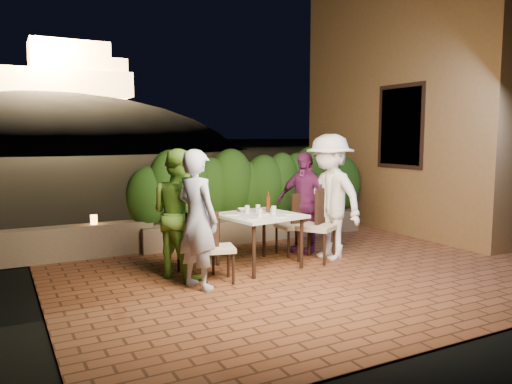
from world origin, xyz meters
TOP-DOWN VIEW (x-y plane):
  - ground at (0.00, 0.00)m, footprint 400.00×400.00m
  - terrace_floor at (0.00, 0.50)m, footprint 7.00×6.00m
  - building_wall at (3.60, 2.00)m, footprint 1.60×5.00m
  - window_pane at (2.82, 1.50)m, footprint 0.08×1.00m
  - window_frame at (2.81, 1.50)m, footprint 0.06×1.15m
  - planter at (0.20, 2.30)m, footprint 4.20×0.55m
  - hedge at (0.20, 2.30)m, footprint 4.00×0.70m
  - parapet at (-2.80, 2.30)m, footprint 2.20×0.30m
  - hill at (2.00, 60.00)m, footprint 52.00×40.00m
  - fortress at (2.00, 60.00)m, footprint 26.00×8.00m
  - dining_table at (-0.64, 0.60)m, footprint 1.17×1.17m
  - plate_nw at (-0.90, 0.30)m, footprint 0.21×0.21m
  - plate_sw at (-0.99, 0.77)m, footprint 0.23×0.23m
  - plate_ne at (-0.30, 0.44)m, footprint 0.23×0.23m
  - plate_se at (-0.39, 0.89)m, footprint 0.20×0.20m
  - plate_centre at (-0.60, 0.61)m, footprint 0.23×0.23m
  - plate_front at (-0.49, 0.29)m, footprint 0.22×0.22m
  - glass_nw at (-0.73, 0.42)m, footprint 0.07×0.07m
  - glass_sw at (-0.75, 0.75)m, footprint 0.07×0.07m
  - glass_ne at (-0.47, 0.50)m, footprint 0.07×0.07m
  - glass_se at (-0.57, 0.76)m, footprint 0.07×0.07m
  - beer_bottle at (-0.45, 0.68)m, footprint 0.06×0.06m
  - bowl at (-0.72, 0.91)m, footprint 0.23×0.23m
  - chair_left_front at (-1.44, 0.23)m, footprint 0.50×0.50m
  - chair_left_back at (-1.54, 0.72)m, footprint 0.44×0.44m
  - chair_right_front at (0.27, 0.51)m, footprint 0.68×0.68m
  - chair_right_back at (0.16, 1.01)m, footprint 0.44×0.44m
  - diner_blue at (-1.75, 0.10)m, footprint 0.59×0.72m
  - diner_green at (-1.79, 0.66)m, footprint 0.93×1.01m
  - diner_white at (0.52, 0.56)m, footprint 0.89×1.30m
  - diner_purple at (0.41, 1.07)m, footprint 0.77×1.00m
  - parapet_lamp at (-2.57, 2.30)m, footprint 0.10×0.10m

SIDE VIEW (x-z plane):
  - hill at x=2.00m, z-range -15.00..7.00m
  - terrace_floor at x=0.00m, z-range -0.15..0.00m
  - ground at x=0.00m, z-range -0.02..-0.02m
  - planter at x=0.20m, z-range 0.00..0.40m
  - parapet at x=-2.80m, z-range 0.00..0.50m
  - dining_table at x=-0.64m, z-range 0.00..0.75m
  - chair_left_front at x=-1.44m, z-range 0.00..0.89m
  - chair_left_back at x=-1.54m, z-range 0.00..0.94m
  - chair_right_back at x=0.16m, z-range 0.00..0.95m
  - chair_right_front at x=0.27m, z-range 0.00..1.05m
  - parapet_lamp at x=-2.57m, z-range 0.50..0.64m
  - plate_se at x=-0.39m, z-range 0.75..0.76m
  - plate_nw at x=-0.90m, z-range 0.75..0.76m
  - plate_front at x=-0.49m, z-range 0.75..0.76m
  - plate_ne at x=-0.30m, z-range 0.75..0.76m
  - plate_centre at x=-0.60m, z-range 0.75..0.76m
  - plate_sw at x=-0.99m, z-range 0.75..0.76m
  - bowl at x=-0.72m, z-range 0.75..0.80m
  - diner_purple at x=0.41m, z-range 0.00..1.58m
  - glass_se at x=-0.57m, z-range 0.75..0.86m
  - glass_nw at x=-0.73m, z-range 0.75..0.86m
  - glass_sw at x=-0.75m, z-range 0.75..0.86m
  - glass_ne at x=-0.47m, z-range 0.75..0.87m
  - diner_green at x=-1.79m, z-range 0.00..1.67m
  - diner_blue at x=-1.75m, z-range 0.00..1.68m
  - beer_bottle at x=-0.45m, z-range 0.75..1.05m
  - diner_white at x=0.52m, z-range 0.00..1.86m
  - hedge at x=0.20m, z-range 0.40..1.50m
  - window_pane at x=2.82m, z-range 1.30..2.70m
  - window_frame at x=2.81m, z-range 1.23..2.77m
  - building_wall at x=3.60m, z-range 0.00..5.00m
  - fortress at x=2.00m, z-range 6.50..14.50m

